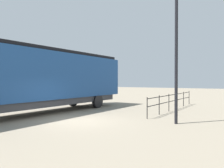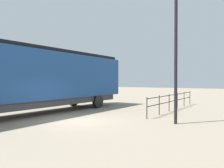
% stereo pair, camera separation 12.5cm
% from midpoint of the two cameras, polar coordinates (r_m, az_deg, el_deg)
% --- Properties ---
extents(ground_plane, '(120.00, 120.00, 0.00)m').
position_cam_midpoint_polar(ground_plane, '(12.60, -8.65, -9.27)').
color(ground_plane, gray).
extents(locomotive, '(2.98, 16.32, 4.35)m').
position_cam_midpoint_polar(locomotive, '(15.90, -17.86, 1.55)').
color(locomotive, navy).
rests_on(locomotive, ground_plane).
extents(lamp_post, '(0.48, 0.48, 7.13)m').
position_cam_midpoint_polar(lamp_post, '(12.20, 15.70, 12.81)').
color(lamp_post, black).
rests_on(lamp_post, ground_plane).
extents(platform_fence, '(0.05, 9.59, 1.26)m').
position_cam_midpoint_polar(platform_fence, '(17.67, 15.01, -3.74)').
color(platform_fence, black).
rests_on(platform_fence, ground_plane).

